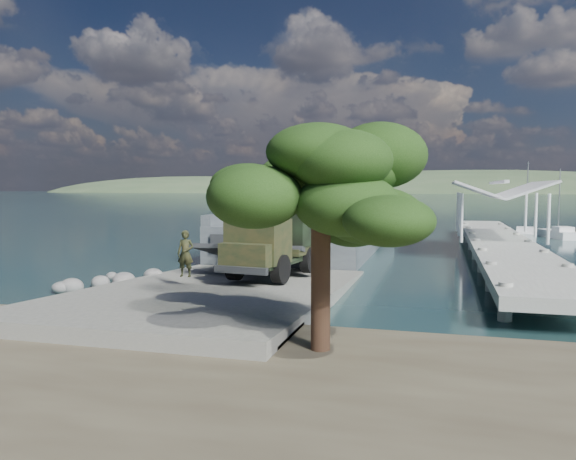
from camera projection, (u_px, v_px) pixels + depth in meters
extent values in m
plane|color=#1A3C40|center=(227.00, 295.00, 24.97)|extent=(1400.00, 1400.00, 0.00)
cube|color=#64665D|center=(219.00, 293.00, 23.99)|extent=(10.00, 18.00, 0.50)
cube|color=#979990|center=(499.00, 242.00, 38.76)|extent=(4.00, 44.00, 0.50)
cube|color=#454B51|center=(326.00, 238.00, 48.03)|extent=(9.86, 31.60, 2.62)
cube|color=#454B51|center=(277.00, 215.00, 48.99)|extent=(1.05, 31.49, 1.36)
cube|color=#454B51|center=(378.00, 216.00, 46.77)|extent=(1.05, 31.49, 1.36)
cube|color=#454B51|center=(276.00, 251.00, 32.90)|extent=(9.45, 0.55, 2.73)
cube|color=#454B51|center=(345.00, 202.00, 57.94)|extent=(6.35, 4.28, 3.15)
cube|color=#292C2E|center=(345.00, 184.00, 57.80)|extent=(5.29, 3.43, 0.42)
cylinder|color=gray|center=(333.00, 161.00, 57.94)|extent=(0.17, 0.17, 5.25)
cylinder|color=gray|center=(358.00, 166.00, 57.35)|extent=(0.17, 0.17, 4.20)
cylinder|color=black|center=(235.00, 266.00, 25.80)|extent=(0.62, 1.35, 1.30)
cylinder|color=black|center=(281.00, 269.00, 24.89)|extent=(0.62, 1.35, 1.30)
cylinder|color=black|center=(267.00, 258.00, 28.90)|extent=(0.62, 1.35, 1.30)
cylinder|color=black|center=(308.00, 260.00, 28.00)|extent=(0.62, 1.35, 1.30)
cylinder|color=black|center=(283.00, 254.00, 30.73)|extent=(0.62, 1.35, 1.30)
cylinder|color=black|center=(322.00, 256.00, 29.82)|extent=(0.62, 1.35, 1.30)
cube|color=black|center=(282.00, 257.00, 27.89)|extent=(3.23, 7.81, 0.25)
cube|color=black|center=(258.00, 241.00, 25.35)|extent=(2.75, 2.32, 2.00)
cube|color=black|center=(246.00, 255.00, 24.29)|extent=(2.40, 1.21, 1.00)
cube|color=black|center=(293.00, 248.00, 29.14)|extent=(3.11, 4.89, 0.35)
cube|color=black|center=(295.00, 220.00, 29.22)|extent=(2.90, 4.09, 2.49)
cube|color=#292C2E|center=(241.00, 270.00, 23.88)|extent=(2.50, 0.59, 0.30)
imported|color=black|center=(186.00, 263.00, 24.34)|extent=(0.77, 0.54, 2.02)
cube|color=white|center=(526.00, 237.00, 51.26)|extent=(2.62, 6.22, 0.99)
cube|color=white|center=(526.00, 231.00, 50.21)|extent=(1.77, 1.96, 0.66)
cylinder|color=gray|center=(527.00, 198.00, 51.00)|extent=(0.11, 0.11, 6.57)
cube|color=white|center=(558.00, 235.00, 53.35)|extent=(2.92, 5.79, 0.91)
cube|color=white|center=(563.00, 230.00, 52.29)|extent=(1.76, 1.91, 0.61)
cylinder|color=gray|center=(559.00, 201.00, 53.10)|extent=(0.10, 0.10, 6.06)
cylinder|color=#382616|center=(321.00, 275.00, 14.93)|extent=(0.52, 0.52, 5.03)
ellipsoid|color=black|center=(321.00, 183.00, 14.75)|extent=(4.86, 4.51, 2.08)
ellipsoid|color=black|center=(248.00, 184.00, 18.03)|extent=(2.43, 2.43, 1.39)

